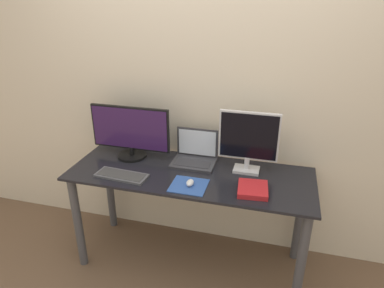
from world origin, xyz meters
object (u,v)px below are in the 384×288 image
(laptop, at_px, (195,154))
(mouse, at_px, (190,183))
(monitor_left, at_px, (130,132))
(keyboard, at_px, (122,175))
(monitor_right, at_px, (249,140))
(book, at_px, (253,189))

(laptop, distance_m, mouse, 0.35)
(monitor_left, distance_m, laptop, 0.51)
(laptop, bearing_deg, keyboard, -140.58)
(monitor_right, bearing_deg, keyboard, -159.35)
(keyboard, height_order, book, book)
(mouse, height_order, book, mouse)
(laptop, bearing_deg, mouse, -80.52)
(monitor_left, height_order, monitor_right, monitor_right)
(monitor_left, distance_m, monitor_right, 0.87)
(monitor_right, relative_size, laptop, 1.39)
(laptop, height_order, mouse, laptop)
(monitor_left, bearing_deg, book, -15.64)
(keyboard, bearing_deg, monitor_right, 20.65)
(mouse, xyz_separation_m, book, (0.40, 0.04, -0.01))
(monitor_right, relative_size, book, 1.95)
(laptop, bearing_deg, monitor_right, -6.58)
(keyboard, relative_size, mouse, 4.94)
(monitor_right, bearing_deg, monitor_left, -179.99)
(keyboard, bearing_deg, mouse, 0.46)
(monitor_left, height_order, mouse, monitor_left)
(keyboard, bearing_deg, monitor_left, 100.96)
(keyboard, distance_m, mouse, 0.48)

